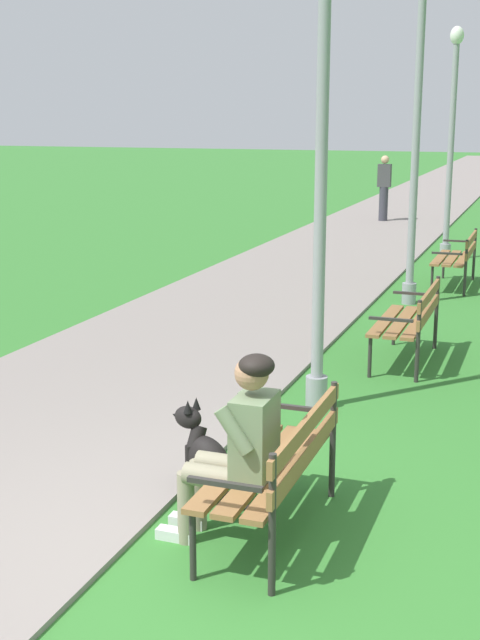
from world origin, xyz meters
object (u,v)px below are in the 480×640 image
at_px(park_bench_near, 278,461).
at_px(lamp_post_mid, 416,136).
at_px(dog_black, 214,465).
at_px(lamp_post_near, 321,177).
at_px(park_bench_far, 458,255).
at_px(person_seated_on_near_bench, 238,442).
at_px(pedestrian_distant, 384,188).
at_px(lamp_post_far, 451,142).
at_px(park_bench_mid, 411,317).

distance_m(park_bench_near, lamp_post_mid, 7.57).
distance_m(dog_black, lamp_post_near, 2.84).
height_order(park_bench_far, dog_black, park_bench_far).
xyz_separation_m(park_bench_near, person_seated_on_near_bench, (-0.21, -0.18, 0.17)).
relative_size(park_bench_near, lamp_post_mid, 0.33).
xyz_separation_m(park_bench_far, pedestrian_distant, (-2.69, 7.95, 0.33)).
height_order(park_bench_near, lamp_post_mid, lamp_post_mid).
bearing_deg(lamp_post_mid, park_bench_near, -87.25).
distance_m(park_bench_far, lamp_post_far, 3.11).
bearing_deg(lamp_post_near, park_bench_far, 84.76).
height_order(lamp_post_near, lamp_post_far, lamp_post_far).
bearing_deg(park_bench_mid, person_seated_on_near_bench, -94.53).
bearing_deg(park_bench_near, lamp_post_near, 99.50).
distance_m(lamp_post_near, lamp_post_mid, 4.83).
bearing_deg(park_bench_far, pedestrian_distant, 108.71).
bearing_deg(park_bench_mid, dog_black, -100.46).
xyz_separation_m(person_seated_on_near_bench, lamp_post_mid, (-0.15, 7.51, 1.67)).
bearing_deg(park_bench_near, dog_black, 148.77).
relative_size(dog_black, lamp_post_mid, 0.18).
relative_size(lamp_post_mid, lamp_post_far, 1.10).
distance_m(park_bench_mid, pedestrian_distant, 12.75).
distance_m(park_bench_near, dog_black, 0.72).
bearing_deg(person_seated_on_near_bench, park_bench_mid, 85.47).
xyz_separation_m(lamp_post_mid, pedestrian_distant, (-2.18, 9.43, -1.51)).
bearing_deg(person_seated_on_near_bench, park_bench_near, 41.08).
bearing_deg(lamp_post_far, lamp_post_near, -90.48).
height_order(lamp_post_near, pedestrian_distant, lamp_post_near).
relative_size(dog_black, lamp_post_near, 0.20).
xyz_separation_m(person_seated_on_near_bench, lamp_post_near, (-0.21, 2.69, 1.43)).
bearing_deg(park_bench_far, lamp_post_far, 100.99).
distance_m(lamp_post_mid, pedestrian_distant, 9.80).
height_order(dog_black, lamp_post_mid, lamp_post_mid).
bearing_deg(lamp_post_near, park_bench_near, -80.50).
relative_size(person_seated_on_near_bench, pedestrian_distant, 0.76).
xyz_separation_m(park_bench_near, park_bench_mid, (0.15, 4.30, 0.00)).
bearing_deg(lamp_post_mid, person_seated_on_near_bench, -88.89).
bearing_deg(park_bench_near, park_bench_mid, 88.03).
distance_m(park_bench_near, park_bench_far, 8.82).
distance_m(park_bench_mid, lamp_post_near, 2.47).
bearing_deg(park_bench_mid, park_bench_near, -91.97).
bearing_deg(person_seated_on_near_bench, lamp_post_mid, 91.11).
distance_m(lamp_post_far, pedestrian_distant, 5.92).
distance_m(park_bench_near, person_seated_on_near_bench, 0.32).
relative_size(park_bench_near, pedestrian_distant, 0.91).
bearing_deg(lamp_post_near, park_bench_mid, 72.44).
bearing_deg(park_bench_far, dog_black, -95.00).
xyz_separation_m(dog_black, lamp_post_mid, (0.23, 6.98, 2.09)).
bearing_deg(park_bench_near, lamp_post_mid, 92.75).
height_order(lamp_post_near, lamp_post_mid, lamp_post_mid).
height_order(park_bench_mid, lamp_post_near, lamp_post_near).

